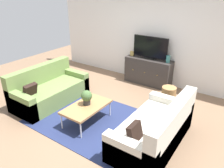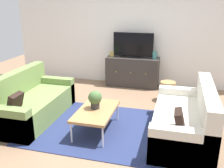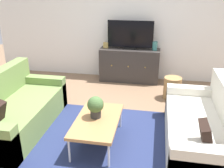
{
  "view_description": "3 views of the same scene",
  "coord_description": "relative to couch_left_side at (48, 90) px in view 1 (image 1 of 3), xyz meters",
  "views": [
    {
      "loc": [
        2.58,
        -3.15,
        2.65
      ],
      "look_at": [
        0.0,
        0.57,
        0.58
      ],
      "focal_mm": 34.95,
      "sensor_mm": 36.0,
      "label": 1
    },
    {
      "loc": [
        1.2,
        -3.94,
        2.14
      ],
      "look_at": [
        0.0,
        0.57,
        0.58
      ],
      "focal_mm": 40.4,
      "sensor_mm": 36.0,
      "label": 2
    },
    {
      "loc": [
        0.7,
        -3.19,
        2.16
      ],
      "look_at": [
        0.0,
        0.57,
        0.58
      ],
      "focal_mm": 40.08,
      "sensor_mm": 36.0,
      "label": 3
    }
  ],
  "objects": [
    {
      "name": "tv_console",
      "position": [
        1.53,
        2.37,
        0.09
      ],
      "size": [
        1.34,
        0.47,
        0.75
      ],
      "color": "#332D2B",
      "rests_on": "ground_plane"
    },
    {
      "name": "flat_screen_tv",
      "position": [
        1.53,
        2.39,
        0.78
      ],
      "size": [
        1.01,
        0.16,
        0.63
      ],
      "color": "black",
      "rests_on": "tv_console"
    },
    {
      "name": "area_rug",
      "position": [
        1.44,
        -0.05,
        -0.28
      ],
      "size": [
        2.5,
        1.9,
        0.01
      ],
      "primitive_type": "cube",
      "color": "navy",
      "rests_on": "ground_plane"
    },
    {
      "name": "wall_back",
      "position": [
        1.44,
        2.65,
        1.06
      ],
      "size": [
        6.4,
        0.12,
        2.7
      ],
      "primitive_type": "cube",
      "color": "white",
      "rests_on": "ground_plane"
    },
    {
      "name": "couch_left_side",
      "position": [
        0.0,
        0.0,
        0.0
      ],
      "size": [
        0.89,
        1.83,
        0.88
      ],
      "color": "olive",
      "rests_on": "ground_plane"
    },
    {
      "name": "couch_right_side",
      "position": [
        2.88,
        0.0,
        0.0
      ],
      "size": [
        0.89,
        1.83,
        0.88
      ],
      "color": "beige",
      "rests_on": "ground_plane"
    },
    {
      "name": "potted_plant",
      "position": [
        1.35,
        -0.11,
        0.28
      ],
      "size": [
        0.23,
        0.23,
        0.31
      ],
      "color": "#2D2D2D",
      "rests_on": "coffee_table"
    },
    {
      "name": "glass_vase",
      "position": [
        2.08,
        2.37,
        0.56
      ],
      "size": [
        0.11,
        0.11,
        0.19
      ],
      "primitive_type": "cylinder",
      "color": "teal",
      "rests_on": "tv_console"
    },
    {
      "name": "ground_plane",
      "position": [
        1.44,
        0.1,
        -0.29
      ],
      "size": [
        10.0,
        10.0,
        0.0
      ],
      "primitive_type": "plane",
      "color": "#84664C"
    },
    {
      "name": "coffee_table",
      "position": [
        1.39,
        -0.17,
        0.08
      ],
      "size": [
        0.59,
        1.03,
        0.4
      ],
      "color": "#A37547",
      "rests_on": "ground_plane"
    },
    {
      "name": "mantel_clock",
      "position": [
        0.98,
        2.37,
        0.53
      ],
      "size": [
        0.11,
        0.07,
        0.13
      ],
      "primitive_type": "cube",
      "color": "tan",
      "rests_on": "tv_console"
    },
    {
      "name": "wicker_basket",
      "position": [
        2.48,
        1.56,
        -0.07
      ],
      "size": [
        0.34,
        0.34,
        0.43
      ],
      "primitive_type": "cylinder",
      "color": "#9E7547",
      "rests_on": "ground_plane"
    }
  ]
}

